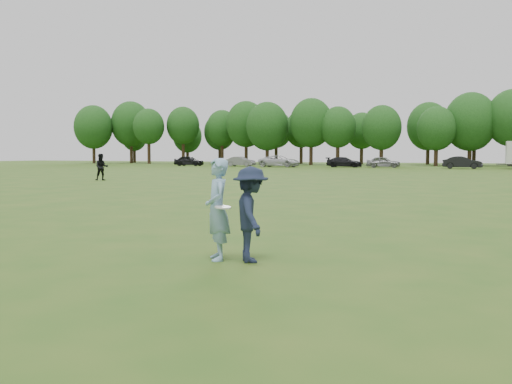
# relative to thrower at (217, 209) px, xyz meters

# --- Properties ---
(ground) EXTENTS (200.00, 200.00, 0.00)m
(ground) POSITION_rel_thrower_xyz_m (0.88, 0.19, -0.87)
(ground) COLOR #2A5217
(ground) RESTS_ON ground
(thrower) EXTENTS (0.70, 0.76, 1.73)m
(thrower) POSITION_rel_thrower_xyz_m (0.00, 0.00, 0.00)
(thrower) COLOR #83ACCB
(thrower) RESTS_ON ground
(defender) EXTENTS (1.04, 1.19, 1.60)m
(defender) POSITION_rel_thrower_xyz_m (0.59, 0.06, -0.07)
(defender) COLOR #1A2239
(defender) RESTS_ON ground
(player_far_a) EXTENTS (1.10, 1.08, 1.79)m
(player_far_a) POSITION_rel_thrower_xyz_m (-18.94, 21.50, 0.03)
(player_far_a) COLOR black
(player_far_a) RESTS_ON ground
(car_a) EXTENTS (4.37, 1.96, 1.46)m
(car_a) POSITION_rel_thrower_xyz_m (-33.85, 60.71, -0.14)
(car_a) COLOR black
(car_a) RESTS_ON ground
(car_b) EXTENTS (4.15, 1.55, 1.35)m
(car_b) POSITION_rel_thrower_xyz_m (-25.70, 60.60, -0.19)
(car_b) COLOR slate
(car_b) RESTS_ON ground
(car_c) EXTENTS (5.59, 2.79, 1.52)m
(car_c) POSITION_rel_thrower_xyz_m (-19.66, 59.63, -0.11)
(car_c) COLOR silver
(car_c) RESTS_ON ground
(car_d) EXTENTS (4.63, 1.98, 1.33)m
(car_d) POSITION_rel_thrower_xyz_m (-11.37, 61.32, -0.20)
(car_d) COLOR black
(car_d) RESTS_ON ground
(car_e) EXTENTS (4.28, 1.99, 1.42)m
(car_e) POSITION_rel_thrower_xyz_m (-6.24, 60.52, -0.16)
(car_e) COLOR gray
(car_e) RESTS_ON ground
(car_f) EXTENTS (4.49, 1.70, 1.46)m
(car_f) POSITION_rel_thrower_xyz_m (3.00, 59.41, -0.14)
(car_f) COLOR black
(car_f) RESTS_ON ground
(disc_in_play) EXTENTS (0.29, 0.29, 0.06)m
(disc_in_play) POSITION_rel_thrower_xyz_m (0.19, -0.18, 0.06)
(disc_in_play) COLOR white
(disc_in_play) RESTS_ON ground
(treeline) EXTENTS (130.35, 18.39, 11.74)m
(treeline) POSITION_rel_thrower_xyz_m (3.69, 77.09, 5.39)
(treeline) COLOR #332114
(treeline) RESTS_ON ground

